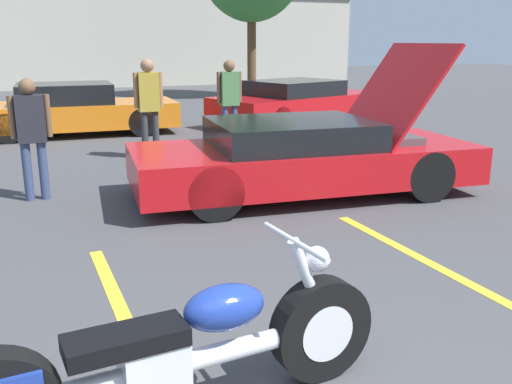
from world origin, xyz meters
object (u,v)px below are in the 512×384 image
object	(u,v)px
parked_car_right_row	(298,103)
spectator_midground	(149,100)
parked_car_mid_row	(73,110)
show_car_hood_open	(305,156)
spectator_near_motorcycle	(31,129)
spectator_by_show_car	(229,96)
motorcycle	(177,356)

from	to	relation	value
parked_car_right_row	spectator_midground	distance (m)	5.31
parked_car_mid_row	spectator_midground	world-z (taller)	spectator_midground
show_car_hood_open	spectator_midground	bearing A→B (deg)	119.68
spectator_midground	spectator_near_motorcycle	bearing A→B (deg)	-134.07
spectator_near_motorcycle	spectator_midground	distance (m)	2.94
show_car_hood_open	spectator_near_motorcycle	size ratio (longest dim) A/B	3.01
parked_car_right_row	spectator_by_show_car	bearing A→B (deg)	-157.00
spectator_near_motorcycle	spectator_by_show_car	xyz separation A→B (m)	(3.79, 2.67, 0.07)
spectator_near_motorcycle	spectator_midground	xyz separation A→B (m)	(2.05, 2.11, 0.11)
parked_car_right_row	spectator_by_show_car	size ratio (longest dim) A/B	2.89
parked_car_right_row	parked_car_mid_row	xyz separation A→B (m)	(-5.44, 0.59, 0.00)
parked_car_right_row	spectator_near_motorcycle	distance (m)	8.19
show_car_hood_open	spectator_midground	size ratio (longest dim) A/B	2.74
spectator_near_motorcycle	show_car_hood_open	bearing A→B (deg)	-18.51
motorcycle	show_car_hood_open	bearing A→B (deg)	49.98
motorcycle	spectator_midground	distance (m)	7.55
show_car_hood_open	spectator_midground	world-z (taller)	show_car_hood_open
motorcycle	show_car_hood_open	distance (m)	5.05
spectator_by_show_car	show_car_hood_open	bearing A→B (deg)	-94.90
motorcycle	spectator_by_show_car	distance (m)	8.60
motorcycle	parked_car_right_row	bearing A→B (deg)	55.46
motorcycle	show_car_hood_open	size ratio (longest dim) A/B	0.53
parked_car_right_row	spectator_by_show_car	xyz separation A→B (m)	(-2.72, -2.28, 0.47)
show_car_hood_open	parked_car_mid_row	size ratio (longest dim) A/B	1.05
spectator_by_show_car	spectator_midground	size ratio (longest dim) A/B	0.97
motorcycle	parked_car_right_row	size ratio (longest dim) A/B	0.52
parked_car_mid_row	parked_car_right_row	bearing A→B (deg)	-2.44
motorcycle	parked_car_right_row	xyz separation A→B (m)	(6.02, 10.19, 0.15)
show_car_hood_open	spectator_by_show_car	world-z (taller)	show_car_hood_open
show_car_hood_open	spectator_by_show_car	size ratio (longest dim) A/B	2.84
parked_car_right_row	spectator_midground	size ratio (longest dim) A/B	2.79
parked_car_right_row	spectator_near_motorcycle	xyz separation A→B (m)	(-6.51, -4.95, 0.41)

